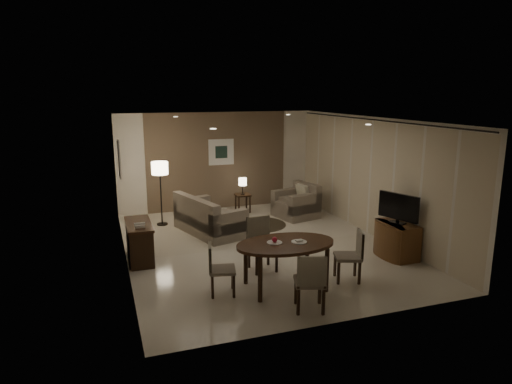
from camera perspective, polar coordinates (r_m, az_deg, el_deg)
name	(u,v)px	position (r m, az deg, el deg)	size (l,w,h in m)	color
room_shell	(253,181)	(9.89, -0.38, 1.37)	(5.50, 7.00, 2.70)	beige
taupe_accent	(218,161)	(12.81, -4.82, 3.89)	(3.96, 0.03, 2.70)	brown
curtain_wall	(370,178)	(10.70, 14.06, 1.68)	(0.08, 6.70, 2.58)	beige
curtain_rod	(373,120)	(10.54, 14.44, 8.75)	(0.03, 0.03, 6.80)	black
art_back_frame	(221,152)	(12.77, -4.37, 5.00)	(0.72, 0.03, 0.72)	silver
art_back_canvas	(221,152)	(12.76, -4.36, 5.00)	(0.34, 0.01, 0.34)	#192D25
art_left_frame	(119,159)	(10.10, -16.71, 3.95)	(0.03, 0.60, 0.80)	silver
art_left_canvas	(120,159)	(10.10, -16.63, 3.96)	(0.01, 0.46, 0.64)	gray
downlight_nl	(213,129)	(7.22, -5.38, 7.88)	(0.10, 0.10, 0.01)	white
downlight_nr	(368,125)	(8.34, 13.85, 8.19)	(0.10, 0.10, 0.01)	white
downlight_fl	(176,117)	(10.74, -10.02, 9.25)	(0.10, 0.10, 0.01)	white
downlight_fr	(288,115)	(11.53, 4.04, 9.62)	(0.10, 0.10, 0.01)	white
console_desk	(139,242)	(9.27, -14.36, -6.03)	(0.48, 1.20, 0.75)	#412815
telephone	(140,225)	(8.86, -14.34, -4.01)	(0.20, 0.14, 0.09)	white
tv_cabinet	(397,240)	(9.59, 17.21, -5.74)	(0.48, 0.90, 0.70)	brown
flat_tv	(398,208)	(9.40, 17.37, -1.87)	(0.06, 0.88, 0.60)	black
dining_table	(285,265)	(7.78, 3.69, -9.13)	(1.69, 1.06, 0.79)	#412815
chair_near	(310,281)	(7.05, 6.73, -10.97)	(0.45, 0.45, 0.93)	gray
chair_far	(263,245)	(8.46, 0.83, -6.62)	(0.47, 0.47, 0.98)	gray
chair_left	(222,269)	(7.54, -4.21, -9.60)	(0.41, 0.41, 0.85)	gray
chair_right	(348,256)	(8.19, 11.37, -7.84)	(0.44, 0.44, 0.90)	gray
plate_a	(275,243)	(7.62, 2.33, -6.34)	(0.26, 0.26, 0.02)	white
plate_b	(299,242)	(7.68, 5.40, -6.23)	(0.26, 0.26, 0.02)	white
fruit_apple	(275,240)	(7.60, 2.34, -5.96)	(0.09, 0.09, 0.09)	red
napkin	(299,241)	(7.67, 5.41, -6.06)	(0.12, 0.08, 0.03)	white
round_rug	(258,224)	(11.40, 0.31, -4.08)	(1.37, 1.37, 0.01)	#3B3121
sofa	(210,214)	(10.73, -5.81, -2.80)	(0.94, 1.88, 0.88)	gray
armchair	(296,201)	(12.02, 5.00, -1.11)	(0.99, 0.93, 0.88)	gray
side_table	(243,203)	(12.52, -1.66, -1.40)	(0.39, 0.39, 0.50)	black
table_lamp	(243,185)	(12.41, -1.68, 0.84)	(0.22, 0.22, 0.50)	#FFEAC1
floor_lamp	(161,194)	(11.45, -11.80, -0.21)	(0.40, 0.40, 1.58)	#FFE5B7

